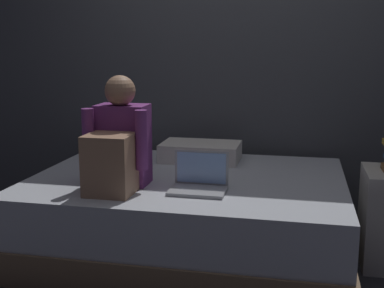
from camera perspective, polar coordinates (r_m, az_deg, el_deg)
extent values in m
plane|color=#2D2D33|center=(3.10, 2.09, -14.15)|extent=(8.00, 8.00, 0.00)
cube|color=#4C4F54|center=(3.99, 5.36, 11.49)|extent=(5.60, 0.10, 2.70)
cube|color=#7A6047|center=(3.36, -0.38, -10.18)|extent=(2.00, 1.50, 0.20)
cube|color=#B2B7C1|center=(3.28, -0.39, -6.14)|extent=(1.96, 1.46, 0.30)
cube|color=#75337A|center=(3.04, -7.78, -0.07)|extent=(0.30, 0.20, 0.48)
sphere|color=#A87C5E|center=(2.97, -8.14, 5.99)|extent=(0.18, 0.18, 0.18)
cube|color=#A87C5E|center=(2.85, -9.25, -2.29)|extent=(0.26, 0.24, 0.34)
cylinder|color=#75337A|center=(2.96, -11.64, 0.68)|extent=(0.07, 0.07, 0.34)
cylinder|color=#75337A|center=(2.85, -5.74, 0.45)|extent=(0.07, 0.07, 0.34)
cube|color=#9EA0A5|center=(2.87, 0.63, -5.34)|extent=(0.32, 0.22, 0.02)
cube|color=#9EA0A5|center=(2.95, 1.09, -2.68)|extent=(0.32, 0.01, 0.20)
cube|color=#8CB2EA|center=(2.95, 1.06, -2.71)|extent=(0.29, 0.00, 0.18)
cube|color=silver|center=(3.66, 0.99, -0.87)|extent=(0.56, 0.36, 0.13)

